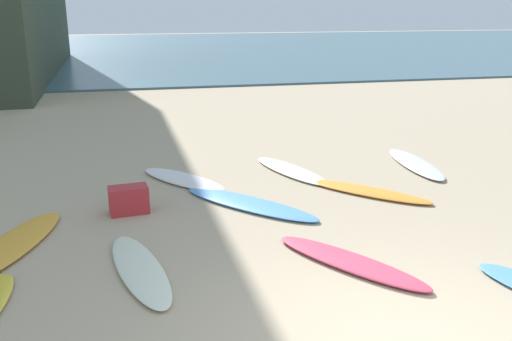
{
  "coord_description": "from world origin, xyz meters",
  "views": [
    {
      "loc": [
        -2.32,
        -3.68,
        3.01
      ],
      "look_at": [
        -0.26,
        5.03,
        0.3
      ],
      "focal_mm": 38.33,
      "sensor_mm": 36.0,
      "label": 1
    }
  ],
  "objects_px": {
    "surfboard_3": "(140,269)",
    "surfboard_9": "(368,191)",
    "surfboard_1": "(13,244)",
    "surfboard_8": "(249,204)",
    "beach_cooler": "(129,200)",
    "surfboard_6": "(291,170)",
    "surfboard_5": "(415,164)",
    "surfboard_2": "(350,262)",
    "surfboard_4": "(183,179)"
  },
  "relations": [
    {
      "from": "surfboard_1",
      "to": "beach_cooler",
      "type": "relative_size",
      "value": 4.0
    },
    {
      "from": "surfboard_8",
      "to": "beach_cooler",
      "type": "relative_size",
      "value": 4.37
    },
    {
      "from": "surfboard_2",
      "to": "surfboard_5",
      "type": "relative_size",
      "value": 0.95
    },
    {
      "from": "surfboard_5",
      "to": "surfboard_9",
      "type": "relative_size",
      "value": 1.02
    },
    {
      "from": "surfboard_1",
      "to": "beach_cooler",
      "type": "xyz_separation_m",
      "value": [
        1.49,
        0.93,
        0.16
      ]
    },
    {
      "from": "surfboard_3",
      "to": "beach_cooler",
      "type": "bearing_deg",
      "value": -99.25
    },
    {
      "from": "surfboard_3",
      "to": "surfboard_9",
      "type": "xyz_separation_m",
      "value": [
        3.8,
        1.99,
        -0.0
      ]
    },
    {
      "from": "surfboard_4",
      "to": "surfboard_2",
      "type": "bearing_deg",
      "value": -102.69
    },
    {
      "from": "surfboard_3",
      "to": "surfboard_4",
      "type": "bearing_deg",
      "value": -116.32
    },
    {
      "from": "surfboard_3",
      "to": "surfboard_9",
      "type": "bearing_deg",
      "value": -164.19
    },
    {
      "from": "surfboard_6",
      "to": "surfboard_9",
      "type": "distance_m",
      "value": 1.7
    },
    {
      "from": "surfboard_1",
      "to": "surfboard_6",
      "type": "bearing_deg",
      "value": 47.5
    },
    {
      "from": "surfboard_2",
      "to": "surfboard_4",
      "type": "relative_size",
      "value": 1.07
    },
    {
      "from": "surfboard_1",
      "to": "surfboard_4",
      "type": "bearing_deg",
      "value": 62.52
    },
    {
      "from": "surfboard_2",
      "to": "surfboard_3",
      "type": "relative_size",
      "value": 1.04
    },
    {
      "from": "surfboard_8",
      "to": "surfboard_5",
      "type": "bearing_deg",
      "value": -19.16
    },
    {
      "from": "surfboard_2",
      "to": "beach_cooler",
      "type": "distance_m",
      "value": 3.52
    },
    {
      "from": "surfboard_4",
      "to": "surfboard_3",
      "type": "bearing_deg",
      "value": -140.56
    },
    {
      "from": "surfboard_2",
      "to": "surfboard_4",
      "type": "bearing_deg",
      "value": 79.69
    },
    {
      "from": "surfboard_1",
      "to": "surfboard_6",
      "type": "xyz_separation_m",
      "value": [
        4.48,
        2.37,
        -0.01
      ]
    },
    {
      "from": "surfboard_5",
      "to": "surfboard_6",
      "type": "relative_size",
      "value": 1.05
    },
    {
      "from": "surfboard_1",
      "to": "surfboard_3",
      "type": "height_order",
      "value": "same"
    },
    {
      "from": "surfboard_6",
      "to": "surfboard_9",
      "type": "xyz_separation_m",
      "value": [
        0.9,
        -1.45,
        0.0
      ]
    },
    {
      "from": "surfboard_4",
      "to": "surfboard_6",
      "type": "relative_size",
      "value": 0.93
    },
    {
      "from": "surfboard_1",
      "to": "surfboard_5",
      "type": "distance_m",
      "value": 7.32
    },
    {
      "from": "surfboard_8",
      "to": "beach_cooler",
      "type": "distance_m",
      "value": 1.84
    },
    {
      "from": "surfboard_1",
      "to": "surfboard_9",
      "type": "xyz_separation_m",
      "value": [
        5.38,
        0.92,
        -0.0
      ]
    },
    {
      "from": "surfboard_8",
      "to": "surfboard_9",
      "type": "xyz_separation_m",
      "value": [
        2.06,
        0.13,
        -0.0
      ]
    },
    {
      "from": "surfboard_3",
      "to": "surfboard_9",
      "type": "distance_m",
      "value": 4.29
    },
    {
      "from": "surfboard_8",
      "to": "surfboard_9",
      "type": "bearing_deg",
      "value": -37.02
    },
    {
      "from": "surfboard_5",
      "to": "beach_cooler",
      "type": "relative_size",
      "value": 3.91
    },
    {
      "from": "surfboard_4",
      "to": "surfboard_9",
      "type": "xyz_separation_m",
      "value": [
        2.94,
        -1.35,
        -0.01
      ]
    },
    {
      "from": "surfboard_5",
      "to": "beach_cooler",
      "type": "distance_m",
      "value": 5.64
    },
    {
      "from": "surfboard_4",
      "to": "beach_cooler",
      "type": "xyz_separation_m",
      "value": [
        -0.95,
        -1.34,
        0.16
      ]
    },
    {
      "from": "surfboard_5",
      "to": "surfboard_2",
      "type": "bearing_deg",
      "value": -123.19
    },
    {
      "from": "surfboard_3",
      "to": "surfboard_5",
      "type": "bearing_deg",
      "value": -160.4
    },
    {
      "from": "surfboard_1",
      "to": "surfboard_4",
      "type": "height_order",
      "value": "surfboard_4"
    },
    {
      "from": "surfboard_6",
      "to": "surfboard_8",
      "type": "xyz_separation_m",
      "value": [
        -1.16,
        -1.58,
        0.0
      ]
    },
    {
      "from": "surfboard_4",
      "to": "surfboard_8",
      "type": "relative_size",
      "value": 0.79
    },
    {
      "from": "surfboard_5",
      "to": "surfboard_8",
      "type": "height_order",
      "value": "surfboard_5"
    },
    {
      "from": "surfboard_1",
      "to": "surfboard_9",
      "type": "height_order",
      "value": "surfboard_1"
    },
    {
      "from": "surfboard_8",
      "to": "surfboard_3",
      "type": "bearing_deg",
      "value": -173.8
    },
    {
      "from": "surfboard_1",
      "to": "beach_cooler",
      "type": "bearing_deg",
      "value": 51.58
    },
    {
      "from": "surfboard_4",
      "to": "surfboard_9",
      "type": "distance_m",
      "value": 3.23
    },
    {
      "from": "surfboard_8",
      "to": "beach_cooler",
      "type": "bearing_deg",
      "value": 134.98
    },
    {
      "from": "surfboard_1",
      "to": "surfboard_3",
      "type": "bearing_deg",
      "value": -14.58
    },
    {
      "from": "surfboard_9",
      "to": "surfboard_4",
      "type": "bearing_deg",
      "value": 112.32
    },
    {
      "from": "surfboard_5",
      "to": "surfboard_4",
      "type": "bearing_deg",
      "value": -175.47
    },
    {
      "from": "surfboard_9",
      "to": "surfboard_6",
      "type": "bearing_deg",
      "value": 78.72
    },
    {
      "from": "surfboard_2",
      "to": "surfboard_8",
      "type": "bearing_deg",
      "value": 74.37
    }
  ]
}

